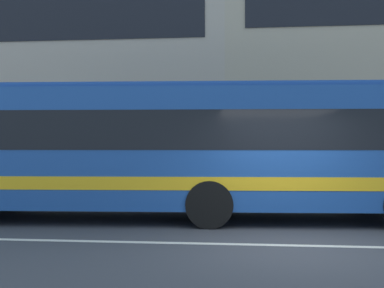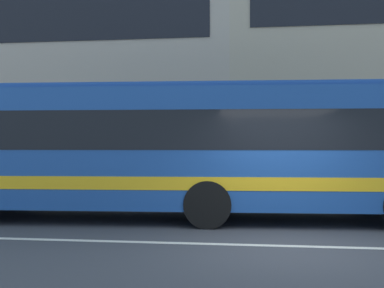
% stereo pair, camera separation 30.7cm
% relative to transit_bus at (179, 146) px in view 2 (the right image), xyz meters
% --- Properties ---
extents(ground_plane, '(160.00, 160.00, 0.00)m').
position_rel_transit_bus_xyz_m(ground_plane, '(2.33, -2.70, -1.71)').
color(ground_plane, '#3D3F46').
extents(lane_centre_line, '(60.00, 0.16, 0.01)m').
position_rel_transit_bus_xyz_m(lane_centre_line, '(2.33, -2.70, -1.71)').
color(lane_centre_line, silver).
rests_on(lane_centre_line, ground_plane).
extents(apartment_block_left, '(19.01, 9.23, 12.37)m').
position_rel_transit_bus_xyz_m(apartment_block_left, '(-8.67, 11.85, 4.47)').
color(apartment_block_left, '#B6AC9C').
rests_on(apartment_block_left, ground_plane).
extents(transit_bus, '(11.64, 3.19, 3.10)m').
position_rel_transit_bus_xyz_m(transit_bus, '(0.00, 0.00, 0.00)').
color(transit_bus, '#1D4997').
rests_on(transit_bus, ground_plane).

